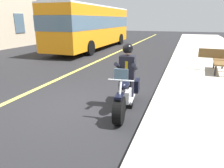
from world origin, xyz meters
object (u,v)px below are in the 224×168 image
at_px(motorcycle_main, 126,93).
at_px(rider_main, 127,70).
at_px(bench_sidewalk, 220,59).
at_px(bus_near, 93,25).

bearing_deg(motorcycle_main, rider_main, -173.17).
bearing_deg(bench_sidewalk, motorcycle_main, -30.11).
xyz_separation_m(motorcycle_main, bus_near, (-10.92, -5.86, 1.42)).
distance_m(rider_main, bus_near, 12.24).
xyz_separation_m(rider_main, bus_near, (-10.73, -5.84, 0.84)).
bearing_deg(rider_main, bus_near, -151.46).
bearing_deg(bus_near, motorcycle_main, 28.22).
bearing_deg(motorcycle_main, bench_sidewalk, 149.89).
bearing_deg(bench_sidewalk, bus_near, -124.89).
xyz_separation_m(motorcycle_main, rider_main, (-0.19, -0.02, 0.58)).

